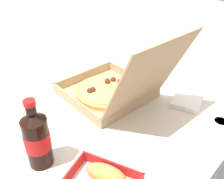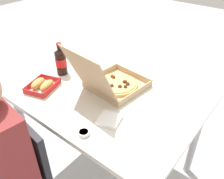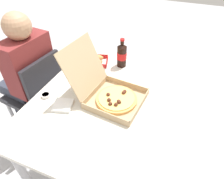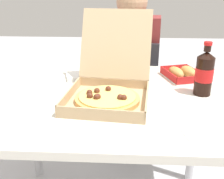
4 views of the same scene
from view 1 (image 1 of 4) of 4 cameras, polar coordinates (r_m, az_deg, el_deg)
The scene contains 6 objects.
dining_table at distance 1.07m, azimuth 1.98°, elevation -6.58°, with size 1.11×0.85×0.72m.
pizza_box_open at distance 1.01m, azimuth 0.28°, elevation 0.23°, with size 0.36×0.48×0.33m.
cola_bottle at distance 0.75m, azimuth -16.51°, elevation -10.49°, with size 0.07×0.07×0.22m.
paper_menu at distance 1.03m, azimuth -22.62°, elevation -5.22°, with size 0.21×0.15×0.00m, color white.
napkin_pile at distance 1.05m, azimuth 16.45°, elevation -2.66°, with size 0.11×0.11×0.02m, color white.
dipping_sauce_cup at distance 0.98m, azimuth 23.21°, elevation -6.90°, with size 0.06×0.06×0.02m.
Camera 1 is at (0.64, 0.53, 1.32)m, focal length 40.68 mm.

